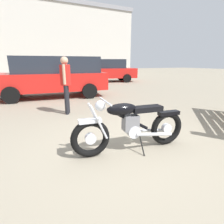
# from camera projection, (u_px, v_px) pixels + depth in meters

# --- Properties ---
(ground_plane) EXTENTS (80.00, 80.00, 0.00)m
(ground_plane) POSITION_uv_depth(u_px,v_px,m) (126.00, 143.00, 3.40)
(ground_plane) COLOR gray
(vintage_motorcycle) EXTENTS (2.08, 0.63, 0.94)m
(vintage_motorcycle) POSITION_uv_depth(u_px,v_px,m) (131.00, 126.00, 3.02)
(vintage_motorcycle) COLOR black
(vintage_motorcycle) RESTS_ON ground_plane
(bystander) EXTENTS (0.30, 0.44, 1.66)m
(bystander) POSITION_uv_depth(u_px,v_px,m) (66.00, 80.00, 5.11)
(bystander) COLOR black
(bystander) RESTS_ON ground_plane
(white_estate_far) EXTENTS (4.93, 2.57, 1.74)m
(white_estate_far) POSITION_uv_depth(u_px,v_px,m) (104.00, 70.00, 13.97)
(white_estate_far) COLOR black
(white_estate_far) RESTS_ON ground_plane
(pale_sedan_back) EXTENTS (4.78, 2.14, 1.74)m
(pale_sedan_back) POSITION_uv_depth(u_px,v_px,m) (54.00, 76.00, 7.75)
(pale_sedan_back) COLOR black
(pale_sedan_back) RESTS_ON ground_plane
(industrial_building) EXTENTS (23.59, 12.88, 18.78)m
(industrial_building) POSITION_uv_depth(u_px,v_px,m) (47.00, 41.00, 26.22)
(industrial_building) COLOR beige
(industrial_building) RESTS_ON ground_plane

